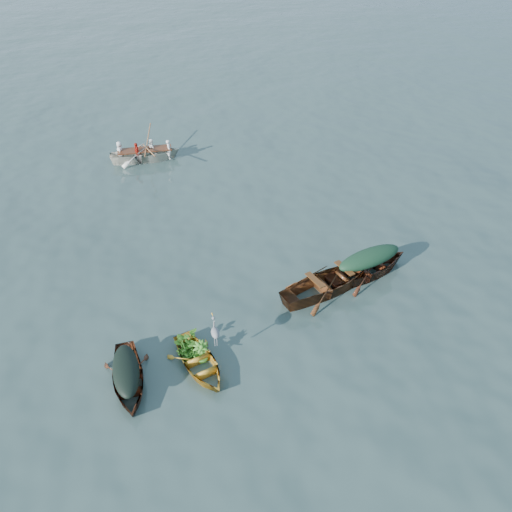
{
  "coord_description": "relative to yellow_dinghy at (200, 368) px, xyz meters",
  "views": [
    {
      "loc": [
        -3.84,
        -9.66,
        10.31
      ],
      "look_at": [
        -0.44,
        3.01,
        0.5
      ],
      "focal_mm": 35.0,
      "sensor_mm": 36.0,
      "label": 1
    }
  ],
  "objects": [
    {
      "name": "ground",
      "position": [
        3.0,
        0.74,
        0.0
      ],
      "size": [
        140.0,
        140.0,
        0.0
      ],
      "primitive_type": "plane",
      "color": "#364B47",
      "rests_on": "ground"
    },
    {
      "name": "yellow_dinghy",
      "position": [
        0.0,
        0.0,
        0.0
      ],
      "size": [
        1.97,
        3.07,
        0.75
      ],
      "primitive_type": "imported",
      "rotation": [
        0.0,
        0.0,
        0.28
      ],
      "color": "gold",
      "rests_on": "ground"
    },
    {
      "name": "dark_covered_boat",
      "position": [
        -1.84,
        -0.08,
        0.0
      ],
      "size": [
        1.26,
        3.25,
        0.78
      ],
      "primitive_type": "imported",
      "rotation": [
        0.0,
        0.0,
        0.02
      ],
      "color": "#441F10",
      "rests_on": "ground"
    },
    {
      "name": "green_tarp_boat",
      "position": [
        5.96,
        2.42,
        0.0
      ],
      "size": [
        4.51,
        2.38,
        1.0
      ],
      "primitive_type": "imported",
      "rotation": [
        0.0,
        0.0,
        1.82
      ],
      "color": "#4B1B11",
      "rests_on": "ground"
    },
    {
      "name": "open_wooden_boat",
      "position": [
        4.46,
        2.03,
        0.0
      ],
      "size": [
        4.91,
        2.67,
        1.11
      ],
      "primitive_type": "imported",
      "rotation": [
        0.0,
        0.0,
        1.84
      ],
      "color": "#593016",
      "rests_on": "ground"
    },
    {
      "name": "rowed_boat",
      "position": [
        -0.28,
        12.87,
        0.0
      ],
      "size": [
        4.48,
        1.53,
        1.06
      ],
      "primitive_type": "imported",
      "rotation": [
        0.0,
        0.0,
        1.53
      ],
      "color": "white",
      "rests_on": "ground"
    },
    {
      "name": "dark_tarp_cover",
      "position": [
        -1.84,
        -0.08,
        0.59
      ],
      "size": [
        0.69,
        1.79,
        0.4
      ],
      "primitive_type": "ellipsoid",
      "rotation": [
        0.0,
        0.0,
        0.02
      ],
      "color": "black",
      "rests_on": "dark_covered_boat"
    },
    {
      "name": "green_tarp_cover",
      "position": [
        5.96,
        2.42,
        0.76
      ],
      "size": [
        2.48,
        1.31,
        0.52
      ],
      "primitive_type": "ellipsoid",
      "rotation": [
        0.0,
        0.0,
        1.82
      ],
      "color": "#153420",
      "rests_on": "green_tarp_boat"
    },
    {
      "name": "thwart_benches",
      "position": [
        4.46,
        2.03,
        0.58
      ],
      "size": [
        2.49,
        1.48,
        0.04
      ],
      "primitive_type": null,
      "rotation": [
        0.0,
        0.0,
        1.84
      ],
      "color": "#4A2911",
      "rests_on": "open_wooden_boat"
    },
    {
      "name": "heron",
      "position": [
        0.51,
        0.2,
        0.83
      ],
      "size": [
        0.38,
        0.46,
        0.92
      ],
      "primitive_type": null,
      "rotation": [
        0.0,
        0.0,
        0.28
      ],
      "color": "gray",
      "rests_on": "yellow_dinghy"
    },
    {
      "name": "dinghy_weeds",
      "position": [
        -0.13,
        0.54,
        0.67
      ],
      "size": [
        0.92,
        1.06,
        0.6
      ],
      "primitive_type": "imported",
      "rotation": [
        0.0,
        0.0,
        0.28
      ],
      "color": "#2C6B1C",
      "rests_on": "yellow_dinghy"
    },
    {
      "name": "rowers",
      "position": [
        -0.28,
        12.87,
        0.91
      ],
      "size": [
        3.15,
        1.33,
        0.76
      ],
      "primitive_type": "imported",
      "rotation": [
        0.0,
        0.0,
        1.53
      ],
      "color": "white",
      "rests_on": "rowed_boat"
    },
    {
      "name": "oars",
      "position": [
        -0.28,
        12.87,
        0.56
      ],
      "size": [
        0.72,
        2.62,
        0.06
      ],
      "primitive_type": null,
      "rotation": [
        0.0,
        0.0,
        1.53
      ],
      "color": "#956038",
      "rests_on": "rowed_boat"
    }
  ]
}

